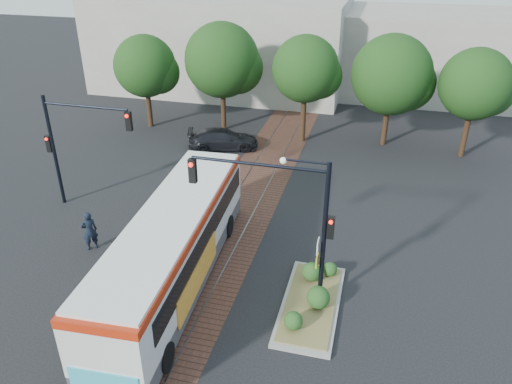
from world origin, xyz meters
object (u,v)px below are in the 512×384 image
at_px(traffic_island, 312,298).
at_px(signal_pole_main, 292,210).
at_px(parked_car, 223,139).
at_px(officer, 90,231).
at_px(signal_pole_left, 71,138).
at_px(city_bus, 174,244).

xyz_separation_m(traffic_island, signal_pole_main, (-0.96, 0.09, 3.83)).
bearing_deg(signal_pole_main, parked_car, 117.33).
bearing_deg(officer, parked_car, -143.69).
bearing_deg(signal_pole_main, signal_pole_left, 158.55).
distance_m(signal_pole_main, officer, 10.12).
height_order(city_bus, signal_pole_left, signal_pole_left).
distance_m(city_bus, traffic_island, 5.93).
distance_m(signal_pole_left, officer, 5.33).
height_order(officer, parked_car, officer).
bearing_deg(signal_pole_main, officer, 172.60).
bearing_deg(parked_car, signal_pole_left, 134.44).
distance_m(signal_pole_main, signal_pole_left, 13.14).
xyz_separation_m(city_bus, parked_car, (-2.51, 14.15, -1.20)).
bearing_deg(signal_pole_left, signal_pole_main, -21.45).
bearing_deg(signal_pole_left, officer, -52.84).
distance_m(city_bus, officer, 5.02).
bearing_deg(city_bus, signal_pole_main, -2.24).
xyz_separation_m(city_bus, signal_pole_left, (-7.46, 4.87, 1.99)).
height_order(signal_pole_main, parked_car, signal_pole_main).
relative_size(city_bus, traffic_island, 2.44).
relative_size(officer, parked_car, 0.41).
bearing_deg(traffic_island, signal_pole_left, 159.64).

